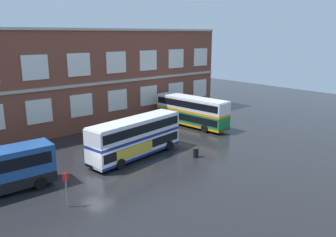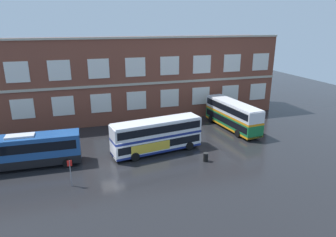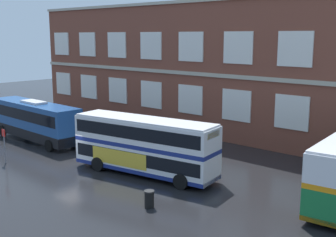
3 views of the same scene
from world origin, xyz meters
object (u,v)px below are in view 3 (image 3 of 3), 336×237
object	(u,v)px
double_decker_near	(144,145)
touring_coach	(35,121)
bus_stand_flag	(4,143)
station_litter_bin	(149,199)

from	to	relation	value
double_decker_near	touring_coach	bearing A→B (deg)	179.17
bus_stand_flag	double_decker_near	bearing A→B (deg)	28.27
touring_coach	bus_stand_flag	xyz separation A→B (m)	(4.91, -5.60, -0.27)
double_decker_near	touring_coach	xyz separation A→B (m)	(-14.92, 0.22, -0.24)
bus_stand_flag	touring_coach	bearing A→B (deg)	131.28
bus_stand_flag	station_litter_bin	xyz separation A→B (m)	(14.63, 1.20, -1.12)
touring_coach	bus_stand_flag	size ratio (longest dim) A/B	4.47
bus_stand_flag	station_litter_bin	bearing A→B (deg)	4.70
bus_stand_flag	station_litter_bin	distance (m)	14.72
double_decker_near	touring_coach	world-z (taller)	double_decker_near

